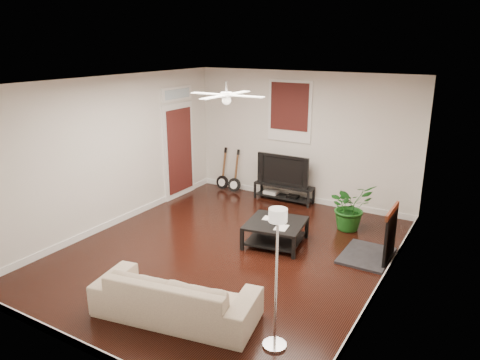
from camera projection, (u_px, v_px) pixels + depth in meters
The scene contains 14 objects.
room at pixel (227, 171), 7.16m from camera, with size 5.01×6.01×2.81m.
brick_accent at pixel (403, 179), 6.77m from camera, with size 0.02×2.20×2.80m, color brown.
fireplace at pixel (378, 233), 7.18m from camera, with size 0.80×1.10×0.92m, color black.
window_back at pixel (290, 111), 9.58m from camera, with size 1.00×0.06×1.30m, color black.
door_left at pixel (179, 142), 9.96m from camera, with size 0.08×1.00×2.50m, color white.
tv_stand at pixel (284, 193), 9.94m from camera, with size 1.32×0.35×0.37m, color black.
tv at pixel (285, 169), 9.80m from camera, with size 1.19×0.16×0.68m, color black.
coffee_table at pixel (275, 233), 7.81m from camera, with size 0.95×0.95×0.40m, color black.
sofa at pixel (176, 295), 5.71m from camera, with size 2.09×0.82×0.61m, color tan.
floor_lamp at pixel (276, 280), 4.97m from camera, with size 0.28×0.28×1.71m, color white, non-canonical shape.
potted_plant at pixel (350, 206), 8.36m from camera, with size 0.80×0.69×0.89m, color #195A19.
guitar_left at pixel (222, 169), 10.60m from camera, with size 0.31×0.22×1.00m, color black, non-canonical shape.
guitar_right at pixel (234, 172), 10.40m from camera, with size 0.31×0.22×1.00m, color black, non-canonical shape.
ceiling_fan at pixel (226, 95), 6.80m from camera, with size 1.24×1.24×0.32m, color white, non-canonical shape.
Camera 1 is at (3.69, -5.81, 3.37)m, focal length 33.80 mm.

